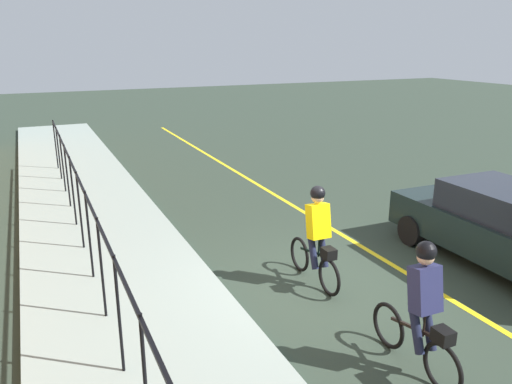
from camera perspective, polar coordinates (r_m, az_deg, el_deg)
The scene contains 7 objects.
ground_plane at distance 9.23m, azimuth 8.04°, elevation -10.32°, with size 80.00×80.00×0.00m, color #2A362B.
lane_line_centre at distance 10.11m, azimuth 15.80°, elevation -8.30°, with size 36.00×0.12×0.01m, color yellow.
sidewalk at distance 8.08m, azimuth -13.45°, elevation -14.26°, with size 40.00×3.20×0.15m, color gray.
iron_fence at distance 8.41m, azimuth -18.06°, elevation -4.15°, with size 19.06×0.04×1.60m.
cyclist_lead at distance 8.85m, azimuth 6.96°, elevation -5.04°, with size 1.71×0.36×1.83m.
cyclist_follow at distance 6.89m, azimuth 18.34°, elevation -12.51°, with size 1.71×0.36×1.83m.
patrol_sedan at distance 10.61m, azimuth 26.42°, elevation -3.50°, with size 4.42×1.97×1.58m.
Camera 1 is at (-6.87, 4.54, 4.18)m, focal length 35.18 mm.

